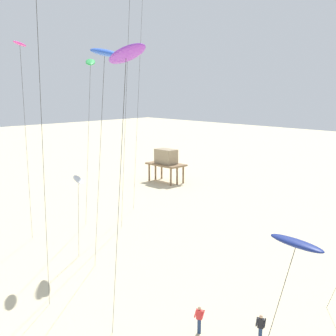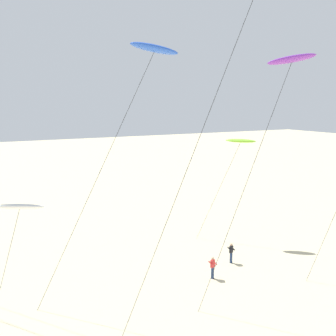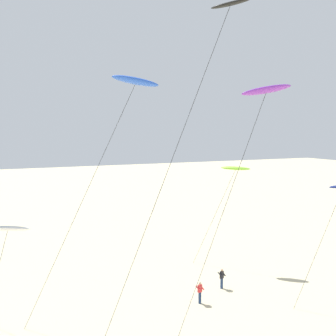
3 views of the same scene
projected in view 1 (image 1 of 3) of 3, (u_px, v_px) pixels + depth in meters
name	position (u px, v px, depth m)	size (l,w,h in m)	color
kite_white	(78.00, 180.00, 34.57)	(3.29, 1.98, 7.35)	white
kite_navy	(296.00, 245.00, 14.72)	(4.01, 2.03, 9.31)	navy
kite_blue	(104.00, 54.00, 25.79)	(8.25, 4.09, 16.61)	blue
kite_green	(90.00, 64.00, 36.24)	(8.19, 4.66, 16.59)	green
kite_magenta	(20.00, 50.00, 32.30)	(7.41, 4.33, 17.47)	#D8339E
kite_purple	(126.00, 56.00, 18.35)	(6.29, 3.21, 16.10)	purple
kite_flyer_nearest	(261.00, 328.00, 24.91)	(0.69, 0.68, 1.67)	navy
kite_flyer_middle	(199.00, 319.00, 25.86)	(0.68, 0.67, 1.67)	navy
stilt_house	(166.00, 159.00, 66.03)	(5.80, 3.24, 4.99)	#846647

